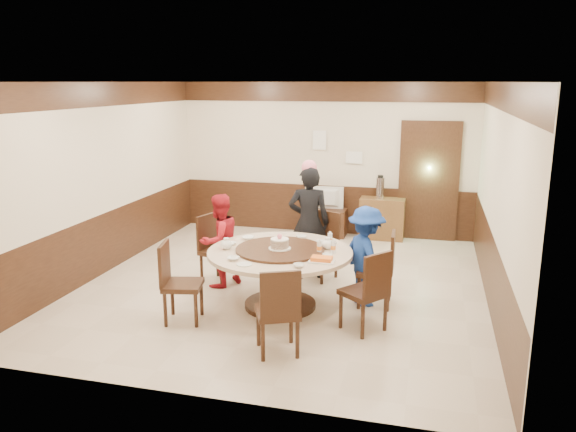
% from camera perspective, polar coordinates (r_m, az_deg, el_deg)
% --- Properties ---
extents(room, '(6.00, 6.04, 2.84)m').
position_cam_1_polar(room, '(7.71, -0.35, 0.58)').
color(room, beige).
rests_on(room, ground).
extents(banquet_table, '(1.82, 1.82, 0.78)m').
position_cam_1_polar(banquet_table, '(7.08, -0.81, -5.20)').
color(banquet_table, '#321B0F').
rests_on(banquet_table, ground).
extents(chair_0, '(0.46, 0.45, 0.97)m').
position_cam_1_polar(chair_0, '(7.30, 8.97, -6.68)').
color(chair_0, '#321B0F').
rests_on(chair_0, ground).
extents(chair_1, '(0.58, 0.59, 0.97)m').
position_cam_1_polar(chair_1, '(8.20, 3.26, -4.26)').
color(chair_1, '#321B0F').
rests_on(chair_1, ground).
extents(chair_2, '(0.56, 0.55, 0.97)m').
position_cam_1_polar(chair_2, '(8.09, -7.12, -4.59)').
color(chair_2, '#321B0F').
rests_on(chair_2, ground).
extents(chair_3, '(0.53, 0.53, 0.97)m').
position_cam_1_polar(chair_3, '(6.88, -10.77, -8.06)').
color(chair_3, '#321B0F').
rests_on(chair_3, ground).
extents(chair_4, '(0.58, 0.59, 0.97)m').
position_cam_1_polar(chair_4, '(6.00, -1.04, -11.10)').
color(chair_4, '#321B0F').
rests_on(chair_4, ground).
extents(chair_5, '(0.62, 0.62, 0.97)m').
position_cam_1_polar(chair_5, '(6.58, 7.79, -8.97)').
color(chair_5, '#321B0F').
rests_on(chair_5, ground).
extents(person_standing, '(0.66, 0.49, 1.64)m').
position_cam_1_polar(person_standing, '(8.12, 2.13, -0.64)').
color(person_standing, black).
rests_on(person_standing, ground).
extents(person_red, '(0.74, 0.80, 1.31)m').
position_cam_1_polar(person_red, '(7.85, -6.97, -2.49)').
color(person_red, '#B01722').
rests_on(person_red, ground).
extents(person_blue, '(0.89, 0.95, 1.29)m').
position_cam_1_polar(person_blue, '(7.20, 7.93, -4.08)').
color(person_blue, navy).
rests_on(person_blue, ground).
extents(birthday_cake, '(0.28, 0.28, 0.19)m').
position_cam_1_polar(birthday_cake, '(6.97, -0.85, -2.82)').
color(birthday_cake, white).
rests_on(birthday_cake, banquet_table).
extents(teapot_left, '(0.17, 0.15, 0.13)m').
position_cam_1_polar(teapot_left, '(7.09, -6.28, -2.90)').
color(teapot_left, white).
rests_on(teapot_left, banquet_table).
extents(teapot_right, '(0.17, 0.15, 0.13)m').
position_cam_1_polar(teapot_right, '(7.09, 4.03, -2.87)').
color(teapot_right, white).
rests_on(teapot_right, banquet_table).
extents(bowl_0, '(0.16, 0.16, 0.04)m').
position_cam_1_polar(bowl_0, '(7.52, -4.05, -2.23)').
color(bowl_0, white).
rests_on(bowl_0, banquet_table).
extents(bowl_1, '(0.13, 0.13, 0.04)m').
position_cam_1_polar(bowl_1, '(6.39, 1.10, -5.05)').
color(bowl_1, white).
rests_on(bowl_1, banquet_table).
extents(bowl_2, '(0.14, 0.14, 0.04)m').
position_cam_1_polar(bowl_2, '(6.68, -5.59, -4.32)').
color(bowl_2, white).
rests_on(bowl_2, banquet_table).
extents(bowl_3, '(0.12, 0.12, 0.04)m').
position_cam_1_polar(bowl_3, '(6.77, 4.03, -4.02)').
color(bowl_3, white).
rests_on(bowl_3, banquet_table).
extents(bowl_4, '(0.14, 0.14, 0.03)m').
position_cam_1_polar(bowl_4, '(7.29, -5.81, -2.80)').
color(bowl_4, white).
rests_on(bowl_4, banquet_table).
extents(bowl_5, '(0.15, 0.15, 0.05)m').
position_cam_1_polar(bowl_5, '(7.52, 1.39, -2.17)').
color(bowl_5, white).
rests_on(bowl_5, banquet_table).
extents(saucer_near, '(0.18, 0.18, 0.01)m').
position_cam_1_polar(saucer_near, '(6.49, -4.47, -4.92)').
color(saucer_near, white).
rests_on(saucer_near, banquet_table).
extents(saucer_far, '(0.18, 0.18, 0.01)m').
position_cam_1_polar(saucer_far, '(7.39, 3.58, -2.62)').
color(saucer_far, white).
rests_on(saucer_far, banquet_table).
extents(shrimp_platter, '(0.30, 0.20, 0.06)m').
position_cam_1_polar(shrimp_platter, '(6.58, 3.44, -4.45)').
color(shrimp_platter, white).
rests_on(shrimp_platter, banquet_table).
extents(bottle_0, '(0.06, 0.06, 0.16)m').
position_cam_1_polar(bottle_0, '(6.88, 3.20, -3.19)').
color(bottle_0, white).
rests_on(bottle_0, banquet_table).
extents(bottle_1, '(0.06, 0.06, 0.16)m').
position_cam_1_polar(bottle_1, '(6.91, 4.62, -3.13)').
color(bottle_1, white).
rests_on(bottle_1, banquet_table).
extents(bottle_2, '(0.06, 0.06, 0.16)m').
position_cam_1_polar(bottle_2, '(7.23, 4.29, -2.38)').
color(bottle_2, white).
rests_on(bottle_2, banquet_table).
extents(tv_stand, '(0.85, 0.45, 0.50)m').
position_cam_1_polar(tv_stand, '(10.50, 3.61, -0.61)').
color(tv_stand, '#321B0F').
rests_on(tv_stand, ground).
extents(television, '(0.72, 0.14, 0.41)m').
position_cam_1_polar(television, '(10.40, 3.64, 1.84)').
color(television, gray).
rests_on(television, tv_stand).
extents(side_cabinet, '(0.80, 0.40, 0.75)m').
position_cam_1_polar(side_cabinet, '(10.36, 9.52, -0.25)').
color(side_cabinet, brown).
rests_on(side_cabinet, ground).
extents(thermos, '(0.15, 0.15, 0.38)m').
position_cam_1_polar(thermos, '(10.24, 9.34, 2.84)').
color(thermos, silver).
rests_on(thermos, side_cabinet).
extents(notice_left, '(0.25, 0.00, 0.35)m').
position_cam_1_polar(notice_left, '(10.46, 3.21, 7.70)').
color(notice_left, white).
rests_on(notice_left, room).
extents(notice_right, '(0.30, 0.00, 0.22)m').
position_cam_1_polar(notice_right, '(10.39, 6.72, 5.92)').
color(notice_right, white).
rests_on(notice_right, room).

